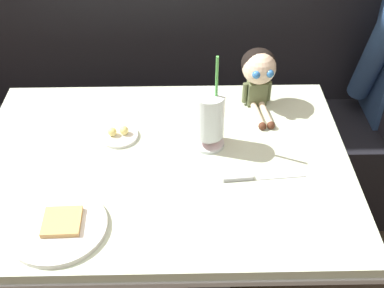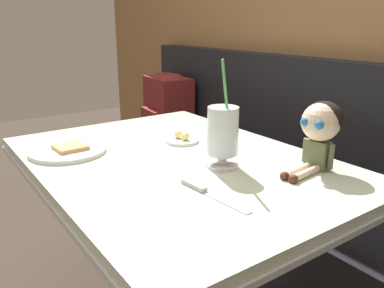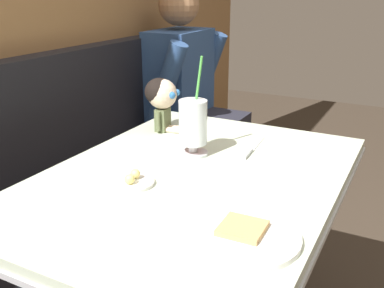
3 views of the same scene
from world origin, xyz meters
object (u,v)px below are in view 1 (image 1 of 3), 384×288
Objects in this scene: toast_plate at (58,226)px; seated_doll at (259,70)px; milkshake_glass at (209,118)px; butter_saucer at (119,135)px; butter_knife at (250,177)px.

seated_doll is at bearing 43.96° from toast_plate.
seated_doll is (0.56, 0.54, 0.12)m from toast_plate.
seated_doll is at bearing 51.79° from milkshake_glass.
seated_doll reaches higher than toast_plate.
butter_saucer is at bearing 72.42° from toast_plate.
butter_knife is at bearing -26.90° from butter_saucer.
butter_knife is at bearing -54.53° from milkshake_glass.
toast_plate is 0.79m from seated_doll.
butter_knife is (0.50, 0.17, -0.00)m from toast_plate.
milkshake_glass reaches higher than butter_knife.
seated_doll reaches higher than butter_saucer.
milkshake_glass is 1.34× the size of butter_knife.
butter_saucer is (-0.28, 0.04, -0.09)m from milkshake_glass.
toast_plate reaches higher than butter_knife.
butter_knife is (0.11, -0.15, -0.09)m from milkshake_glass.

